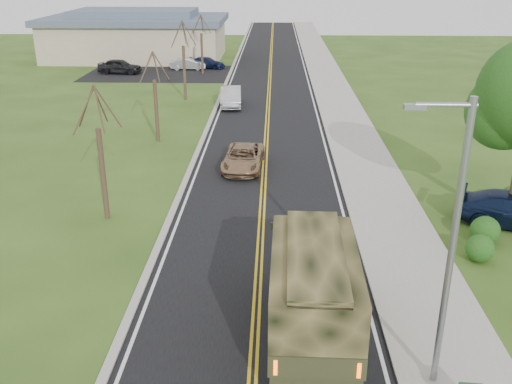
{
  "coord_description": "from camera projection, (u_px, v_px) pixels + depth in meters",
  "views": [
    {
      "loc": [
        0.52,
        -13.3,
        10.8
      ],
      "look_at": [
        -0.22,
        8.92,
        1.8
      ],
      "focal_mm": 40.0,
      "sensor_mm": 36.0,
      "label": 1
    }
  ],
  "objects": [
    {
      "name": "bare_tree_b",
      "position": [
        156.0,
        103.0,
        36.06
      ],
      "size": [
        1.83,
        2.14,
        5.73
      ],
      "color": "#38281C",
      "rests_on": "ground"
    },
    {
      "name": "sidewalk_right",
      "position": [
        332.0,
        86.0,
        53.25
      ],
      "size": [
        3.2,
        120.0,
        0.1
      ],
      "primitive_type": "cube",
      "color": "#9E998E",
      "rests_on": "ground"
    },
    {
      "name": "curb_left",
      "position": [
        225.0,
        85.0,
        53.56
      ],
      "size": [
        0.3,
        120.0,
        0.1
      ],
      "primitive_type": "cube",
      "color": "#9E998E",
      "rests_on": "ground"
    },
    {
      "name": "bare_tree_d",
      "position": [
        202.0,
        49.0,
        58.27
      ],
      "size": [
        1.88,
        2.2,
        5.91
      ],
      "color": "#38281C",
      "rests_on": "ground"
    },
    {
      "name": "military_truck",
      "position": [
        313.0,
        284.0,
        16.84
      ],
      "size": [
        2.55,
        6.95,
        3.44
      ],
      "rotation": [
        0.0,
        0.0,
        -0.02
      ],
      "color": "black",
      "rests_on": "ground"
    },
    {
      "name": "bare_tree_a",
      "position": [
        102.0,
        163.0,
        24.89
      ],
      "size": [
        1.93,
        2.26,
        6.08
      ],
      "color": "#38281C",
      "rests_on": "ground"
    },
    {
      "name": "street_light",
      "position": [
        450.0,
        239.0,
        14.11
      ],
      "size": [
        1.65,
        0.22,
        8.0
      ],
      "color": "gray",
      "rests_on": "ground"
    },
    {
      "name": "road",
      "position": [
        269.0,
        86.0,
        53.45
      ],
      "size": [
        8.0,
        120.0,
        0.01
      ],
      "primitive_type": "cube",
      "color": "black",
      "rests_on": "ground"
    },
    {
      "name": "suv_champagne",
      "position": [
        243.0,
        158.0,
        31.83
      ],
      "size": [
        2.37,
        4.69,
        1.27
      ],
      "primitive_type": "imported",
      "rotation": [
        0.0,
        0.0,
        -0.06
      ],
      "color": "#9E7A59",
      "rests_on": "ground"
    },
    {
      "name": "lot_car_silver",
      "position": [
        188.0,
        64.0,
        61.18
      ],
      "size": [
        3.85,
        1.49,
        1.25
      ],
      "primitive_type": "imported",
      "rotation": [
        0.0,
        0.0,
        1.61
      ],
      "color": "silver",
      "rests_on": "ground"
    },
    {
      "name": "bare_tree_c",
      "position": [
        184.0,
        66.0,
        47.06
      ],
      "size": [
        2.04,
        2.39,
        6.42
      ],
      "color": "#38281C",
      "rests_on": "ground"
    },
    {
      "name": "lot_car_dark",
      "position": [
        120.0,
        66.0,
        58.93
      ],
      "size": [
        4.6,
        2.21,
        1.52
      ],
      "primitive_type": "imported",
      "rotation": [
        0.0,
        0.0,
        1.47
      ],
      "color": "black",
      "rests_on": "ground"
    },
    {
      "name": "sedan_silver",
      "position": [
        231.0,
        97.0,
        45.63
      ],
      "size": [
        1.94,
        4.72,
        1.52
      ],
      "primitive_type": "imported",
      "rotation": [
        0.0,
        0.0,
        0.07
      ],
      "color": "silver",
      "rests_on": "ground"
    },
    {
      "name": "curb_right",
      "position": [
        314.0,
        85.0,
        53.3
      ],
      "size": [
        0.3,
        120.0,
        0.12
      ],
      "primitive_type": "cube",
      "color": "#9E998E",
      "rests_on": "ground"
    },
    {
      "name": "ground",
      "position": [
        253.0,
        366.0,
        16.39
      ],
      "size": [
        160.0,
        160.0,
        0.0
      ],
      "primitive_type": "plane",
      "color": "#2F4A18",
      "rests_on": "ground"
    },
    {
      "name": "commercial_building",
      "position": [
        137.0,
        35.0,
        67.73
      ],
      "size": [
        25.5,
        21.5,
        5.65
      ],
      "color": "tan",
      "rests_on": "ground"
    },
    {
      "name": "lot_car_navy",
      "position": [
        207.0,
        63.0,
        62.07
      ],
      "size": [
        4.31,
        2.61,
        1.17
      ],
      "primitive_type": "imported",
      "rotation": [
        0.0,
        0.0,
        1.31
      ],
      "color": "#0E1635",
      "rests_on": "ground"
    }
  ]
}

